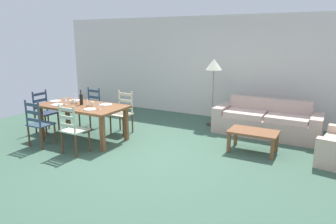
{
  "coord_description": "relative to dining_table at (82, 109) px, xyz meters",
  "views": [
    {
      "loc": [
        3.01,
        -4.63,
        2.14
      ],
      "look_at": [
        0.3,
        0.4,
        0.75
      ],
      "focal_mm": 32.85,
      "sensor_mm": 36.0,
      "label": 1
    }
  ],
  "objects": [
    {
      "name": "dinner_plate_far_left",
      "position": [
        -0.45,
        0.25,
        0.1
      ],
      "size": [
        0.24,
        0.24,
        0.02
      ],
      "primitive_type": "cylinder",
      "color": "white",
      "rests_on": "dining_table"
    },
    {
      "name": "wine_glass_near_left",
      "position": [
        -0.33,
        -0.13,
        0.2
      ],
      "size": [
        0.06,
        0.06,
        0.16
      ],
      "color": "white",
      "rests_on": "dining_table"
    },
    {
      "name": "wall_far",
      "position": [
        1.6,
        3.22,
        0.69
      ],
      "size": [
        9.6,
        0.16,
        2.7
      ],
      "primitive_type": "cube",
      "color": "silver",
      "rests_on": "ground_plane"
    },
    {
      "name": "dining_chair_near_right",
      "position": [
        0.45,
        -0.74,
        -0.19
      ],
      "size": [
        0.43,
        0.41,
        0.96
      ],
      "color": "beige",
      "rests_on": "ground_plane"
    },
    {
      "name": "dining_chair_head_west",
      "position": [
        -1.15,
        -0.02,
        -0.19
      ],
      "size": [
        0.4,
        0.42,
        0.96
      ],
      "color": "navy",
      "rests_on": "ground_plane"
    },
    {
      "name": "wine_glass_near_right",
      "position": [
        0.6,
        -0.15,
        0.2
      ],
      "size": [
        0.06,
        0.06,
        0.16
      ],
      "color": "white",
      "rests_on": "dining_table"
    },
    {
      "name": "dinner_plate_far_right",
      "position": [
        0.45,
        0.25,
        0.1
      ],
      "size": [
        0.24,
        0.24,
        0.02
      ],
      "primitive_type": "cylinder",
      "color": "white",
      "rests_on": "dining_table"
    },
    {
      "name": "dining_chair_far_right",
      "position": [
        0.48,
        0.76,
        -0.19
      ],
      "size": [
        0.43,
        0.41,
        0.96
      ],
      "color": "beige",
      "rests_on": "ground_plane"
    },
    {
      "name": "couch",
      "position": [
        3.41,
        2.17,
        -0.37
      ],
      "size": [
        2.3,
        0.86,
        0.8
      ],
      "color": "#BFA195",
      "rests_on": "ground_plane"
    },
    {
      "name": "candle_short",
      "position": [
        0.2,
        -0.04,
        0.13
      ],
      "size": [
        0.05,
        0.05,
        0.16
      ],
      "color": "#998C66",
      "rests_on": "dining_table"
    },
    {
      "name": "fork_head_west",
      "position": [
        -0.93,
        0.0,
        0.09
      ],
      "size": [
        0.02,
        0.17,
        0.01
      ],
      "primitive_type": "cube",
      "rotation": [
        0.0,
        0.0,
        -0.03
      ],
      "color": "silver",
      "rests_on": "dining_table"
    },
    {
      "name": "candle_tall",
      "position": [
        -0.18,
        0.02,
        0.15
      ],
      "size": [
        0.05,
        0.05,
        0.23
      ],
      "color": "#998C66",
      "rests_on": "dining_table"
    },
    {
      "name": "coffee_cup_secondary",
      "position": [
        -0.29,
        0.03,
        0.13
      ],
      "size": [
        0.07,
        0.07,
        0.09
      ],
      "primitive_type": "cylinder",
      "color": "beige",
      "rests_on": "dining_table"
    },
    {
      "name": "dining_chair_near_left",
      "position": [
        -0.44,
        -0.77,
        -0.19
      ],
      "size": [
        0.43,
        0.41,
        0.96
      ],
      "color": "#2F4456",
      "rests_on": "ground_plane"
    },
    {
      "name": "dinner_plate_near_left",
      "position": [
        -0.45,
        -0.25,
        0.1
      ],
      "size": [
        0.24,
        0.24,
        0.02
      ],
      "primitive_type": "cylinder",
      "color": "white",
      "rests_on": "dining_table"
    },
    {
      "name": "dining_chair_far_left",
      "position": [
        -0.46,
        0.77,
        -0.19
      ],
      "size": [
        0.44,
        0.42,
        0.96
      ],
      "color": "#2D465E",
      "rests_on": "ground_plane"
    },
    {
      "name": "standing_lamp",
      "position": [
        2.06,
        2.35,
        0.75
      ],
      "size": [
        0.4,
        0.4,
        1.64
      ],
      "color": "#332D28",
      "rests_on": "ground_plane"
    },
    {
      "name": "fork_far_right",
      "position": [
        0.3,
        0.25,
        0.09
      ],
      "size": [
        0.02,
        0.17,
        0.01
      ],
      "primitive_type": "cube",
      "rotation": [
        0.0,
        0.0,
        0.03
      ],
      "color": "silver",
      "rests_on": "dining_table"
    },
    {
      "name": "wine_bottle",
      "position": [
        -0.04,
        0.03,
        0.2
      ],
      "size": [
        0.07,
        0.07,
        0.32
      ],
      "color": "black",
      "rests_on": "dining_table"
    },
    {
      "name": "wine_glass_far_left",
      "position": [
        -0.33,
        0.15,
        0.2
      ],
      "size": [
        0.06,
        0.06,
        0.16
      ],
      "color": "white",
      "rests_on": "dining_table"
    },
    {
      "name": "fork_near_left",
      "position": [
        -0.6,
        -0.25,
        0.09
      ],
      "size": [
        0.02,
        0.17,
        0.01
      ],
      "primitive_type": "cube",
      "rotation": [
        0.0,
        0.0,
        0.02
      ],
      "color": "silver",
      "rests_on": "dining_table"
    },
    {
      "name": "fork_near_right",
      "position": [
        0.3,
        -0.25,
        0.09
      ],
      "size": [
        0.03,
        0.17,
        0.01
      ],
      "primitive_type": "cube",
      "rotation": [
        0.0,
        0.0,
        0.06
      ],
      "color": "silver",
      "rests_on": "dining_table"
    },
    {
      "name": "coffee_cup_primary",
      "position": [
        0.26,
        0.04,
        0.13
      ],
      "size": [
        0.07,
        0.07,
        0.09
      ],
      "primitive_type": "cylinder",
      "color": "beige",
      "rests_on": "dining_table"
    },
    {
      "name": "ground_plane",
      "position": [
        1.6,
        -0.08,
        -0.67
      ],
      "size": [
        9.6,
        9.6,
        0.02
      ],
      "primitive_type": "cube",
      "color": "#3B5C4A"
    },
    {
      "name": "dinner_plate_head_west",
      "position": [
        -0.78,
        0.0,
        0.1
      ],
      "size": [
        0.24,
        0.24,
        0.02
      ],
      "primitive_type": "cylinder",
      "color": "white",
      "rests_on": "dining_table"
    },
    {
      "name": "coffee_table",
      "position": [
        3.4,
        0.95,
        -0.31
      ],
      "size": [
        0.9,
        0.56,
        0.42
      ],
      "color": "brown",
      "rests_on": "ground_plane"
    },
    {
      "name": "dining_table",
      "position": [
        0.0,
        0.0,
        0.0
      ],
      "size": [
        1.9,
        0.96,
        0.75
      ],
      "color": "brown",
      "rests_on": "ground_plane"
    },
    {
      "name": "fork_far_left",
      "position": [
        -0.6,
        0.25,
        0.09
      ],
      "size": [
        0.02,
        0.17,
        0.01
      ],
      "primitive_type": "cube",
      "rotation": [
        0.0,
        0.0,
        -0.05
      ],
      "color": "silver",
      "rests_on": "dining_table"
    },
    {
      "name": "dinner_plate_near_right",
      "position": [
        0.45,
        -0.25,
        0.1
      ],
      "size": [
        0.24,
        0.24,
        0.02
      ],
      "primitive_type": "cylinder",
      "color": "white",
      "rests_on": "dining_table"
    }
  ]
}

